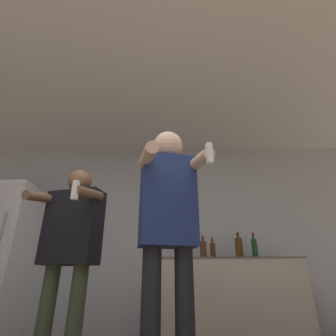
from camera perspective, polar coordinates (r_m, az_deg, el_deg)
The scene contains 9 objects.
wall_back at distance 3.71m, azimuth -3.60°, elevation -14.18°, with size 7.00×0.06×2.55m.
ceiling_slab at distance 2.98m, azimuth -5.26°, elevation 16.53°, with size 7.00×3.25×0.05m.
counter at distance 3.35m, azimuth 13.15°, elevation -26.65°, with size 1.61×0.68×0.92m.
bottle_brown_liquor at distance 3.44m, azimuth 15.22°, elevation -16.47°, with size 0.09×0.09×0.32m.
bottle_short_whiskey at distance 3.49m, azimuth 18.34°, elevation -16.22°, with size 0.07×0.07×0.32m.
bottle_green_wine at distance 3.38m, azimuth 9.74°, elevation -17.27°, with size 0.06×0.06×0.27m.
bottle_red_label at distance 3.37m, azimuth 7.68°, elevation -17.21°, with size 0.08×0.08×0.29m.
person_woman_foreground at distance 1.84m, azimuth 0.09°, elevation -11.16°, with size 0.53×0.57×1.75m.
person_man_side at distance 2.28m, azimuth -20.47°, elevation -14.82°, with size 0.56×0.55×1.57m.
Camera 1 is at (0.32, -0.88, 0.64)m, focal length 28.00 mm.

